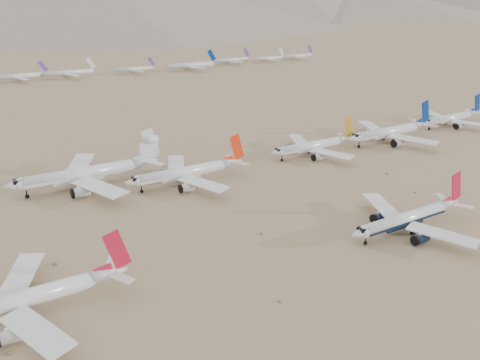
{
  "coord_description": "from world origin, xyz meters",
  "views": [
    {
      "loc": [
        -96.17,
        -86.48,
        64.81
      ],
      "look_at": [
        -23.11,
        39.02,
        7.0
      ],
      "focal_mm": 35.0,
      "sensor_mm": 36.0,
      "label": 1
    }
  ],
  "objects_px": {
    "main_airliner": "(409,218)",
    "row2_navy_widebody": "(390,132)",
    "second_airliner": "(26,299)",
    "row2_white_trijet": "(89,172)"
  },
  "relations": [
    {
      "from": "main_airliner",
      "to": "row2_navy_widebody",
      "type": "relative_size",
      "value": 0.87
    },
    {
      "from": "row2_white_trijet",
      "to": "row2_navy_widebody",
      "type": "bearing_deg",
      "value": -6.27
    },
    {
      "from": "main_airliner",
      "to": "row2_navy_widebody",
      "type": "bearing_deg",
      "value": 46.45
    },
    {
      "from": "main_airliner",
      "to": "row2_navy_widebody",
      "type": "distance_m",
      "value": 92.04
    },
    {
      "from": "main_airliner",
      "to": "second_airliner",
      "type": "height_order",
      "value": "second_airliner"
    },
    {
      "from": "row2_navy_widebody",
      "to": "row2_white_trijet",
      "type": "relative_size",
      "value": 0.93
    },
    {
      "from": "main_airliner",
      "to": "row2_white_trijet",
      "type": "xyz_separation_m",
      "value": [
        -72.28,
        81.62,
        1.27
      ]
    },
    {
      "from": "main_airliner",
      "to": "row2_navy_widebody",
      "type": "xyz_separation_m",
      "value": [
        63.41,
        66.71,
        0.75
      ]
    },
    {
      "from": "main_airliner",
      "to": "second_airliner",
      "type": "bearing_deg",
      "value": 172.21
    },
    {
      "from": "second_airliner",
      "to": "main_airliner",
      "type": "bearing_deg",
      "value": -7.79
    }
  ]
}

